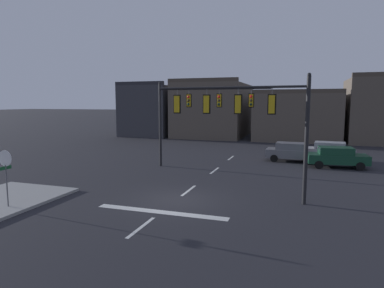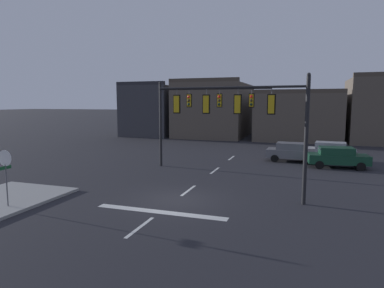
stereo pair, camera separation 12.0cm
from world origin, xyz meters
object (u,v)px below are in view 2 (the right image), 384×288
object	(u,v)px
signal_mast_far_side	(195,108)
car_lot_nearside	(329,151)
car_lot_farside	(337,157)
car_lot_middle	(293,152)
signal_mast_near_side	(249,113)
stop_sign	(5,165)

from	to	relation	value
signal_mast_far_side	car_lot_nearside	xyz separation A→B (m)	(10.05, 6.90, -3.76)
signal_mast_far_side	car_lot_farside	distance (m)	11.65
signal_mast_far_side	car_lot_middle	bearing A→B (deg)	36.92
signal_mast_near_side	signal_mast_far_side	size ratio (longest dim) A/B	0.93
signal_mast_near_side	signal_mast_far_side	world-z (taller)	signal_mast_far_side
signal_mast_far_side	car_lot_farside	world-z (taller)	signal_mast_far_side
car_lot_farside	stop_sign	bearing A→B (deg)	-134.68
car_lot_nearside	car_lot_middle	world-z (taller)	same
car_lot_farside	signal_mast_far_side	bearing A→B (deg)	-161.31
signal_mast_near_side	stop_sign	world-z (taller)	signal_mast_near_side
signal_mast_far_side	car_lot_middle	world-z (taller)	signal_mast_far_side
car_lot_middle	signal_mast_near_side	bearing A→B (deg)	-98.60
signal_mast_near_side	stop_sign	bearing A→B (deg)	-153.08
car_lot_middle	signal_mast_far_side	bearing A→B (deg)	-143.08
signal_mast_near_side	car_lot_farside	xyz separation A→B (m)	(5.23, 10.58, -3.64)
car_lot_middle	car_lot_farside	xyz separation A→B (m)	(3.36, -1.79, 0.00)
car_lot_nearside	car_lot_farside	distance (m)	3.39
signal_mast_near_side	car_lot_nearside	xyz separation A→B (m)	(4.84, 13.95, -3.64)
stop_sign	car_lot_middle	bearing A→B (deg)	55.03
car_lot_farside	signal_mast_near_side	bearing A→B (deg)	-116.31
stop_sign	car_lot_farside	size ratio (longest dim) A/B	0.62
signal_mast_far_side	car_lot_nearside	size ratio (longest dim) A/B	1.86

